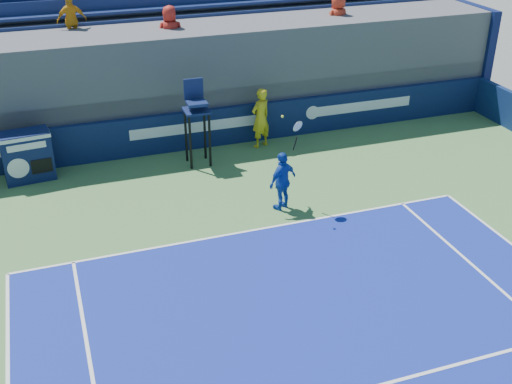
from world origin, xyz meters
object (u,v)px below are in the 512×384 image
object	(u,v)px
ball_person	(261,118)
tennis_player	(283,181)
match_clock	(27,155)
umpire_chair	(196,114)

from	to	relation	value
ball_person	tennis_player	distance (m)	3.96
match_clock	tennis_player	bearing A→B (deg)	-32.61
umpire_chair	tennis_player	distance (m)	3.65
ball_person	tennis_player	xyz separation A→B (m)	(-0.79, -3.88, -0.15)
match_clock	ball_person	bearing A→B (deg)	0.53
umpire_chair	tennis_player	bearing A→B (deg)	-68.32
umpire_chair	tennis_player	world-z (taller)	tennis_player
umpire_chair	tennis_player	xyz separation A→B (m)	(1.32, -3.32, -0.74)
umpire_chair	match_clock	bearing A→B (deg)	173.95
tennis_player	umpire_chair	bearing A→B (deg)	111.68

